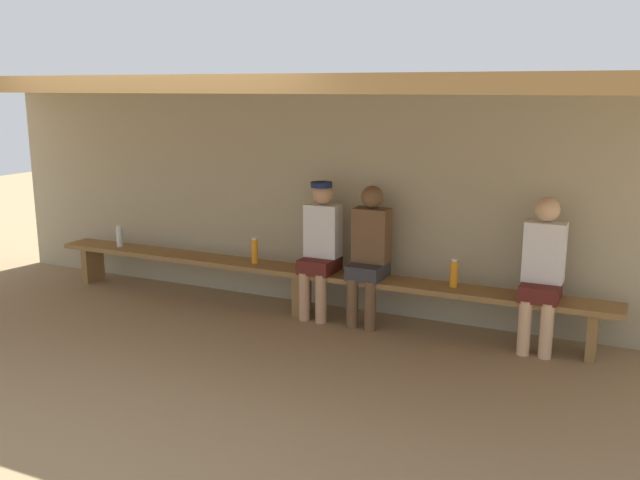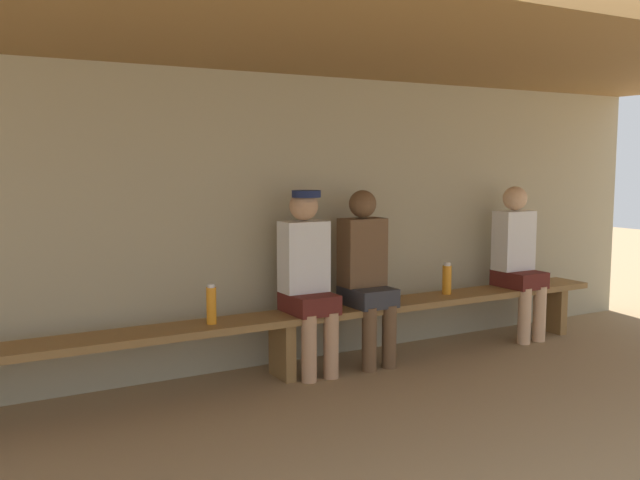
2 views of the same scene
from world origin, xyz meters
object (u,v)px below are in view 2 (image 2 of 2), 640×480
(bench, at_px, (282,325))
(player_in_white, at_px, (308,273))
(player_middle, at_px, (518,256))
(water_bottle_green, at_px, (447,279))
(player_shirtless_tan, at_px, (366,270))
(water_bottle_blue, at_px, (211,305))

(bench, relative_size, player_in_white, 4.46)
(player_in_white, height_order, player_middle, player_in_white)
(bench, height_order, water_bottle_green, water_bottle_green)
(player_shirtless_tan, distance_m, player_middle, 1.59)
(player_in_white, bearing_deg, player_shirtless_tan, -0.05)
(water_bottle_blue, bearing_deg, player_shirtless_tan, 0.53)
(player_in_white, distance_m, player_middle, 2.10)
(player_middle, bearing_deg, water_bottle_green, 177.76)
(player_shirtless_tan, bearing_deg, water_bottle_green, 2.11)
(water_bottle_green, bearing_deg, player_shirtless_tan, -177.89)
(water_bottle_green, distance_m, water_bottle_blue, 2.07)
(player_middle, bearing_deg, player_in_white, 179.99)
(bench, bearing_deg, player_in_white, 0.97)
(player_shirtless_tan, xyz_separation_m, player_in_white, (-0.51, 0.00, 0.02))
(bench, bearing_deg, player_middle, 0.08)
(bench, height_order, player_middle, player_middle)
(player_in_white, relative_size, water_bottle_green, 5.15)
(bench, height_order, water_bottle_blue, water_bottle_blue)
(player_shirtless_tan, height_order, water_bottle_blue, player_shirtless_tan)
(water_bottle_green, bearing_deg, player_in_white, -178.72)
(player_in_white, height_order, water_bottle_green, player_in_white)
(water_bottle_green, relative_size, water_bottle_blue, 0.96)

